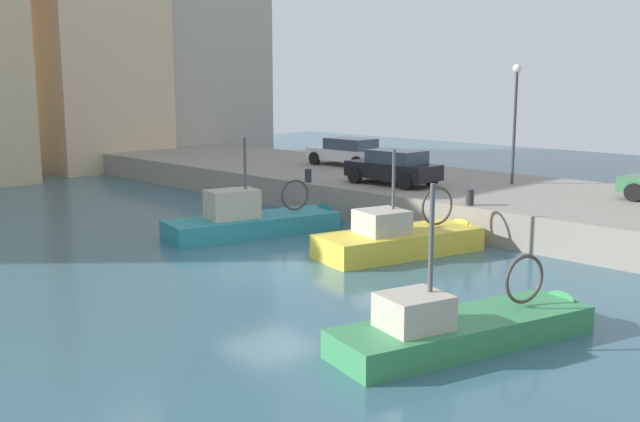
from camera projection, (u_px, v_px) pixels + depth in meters
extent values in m
plane|color=#386070|center=(267.00, 267.00, 21.64)|extent=(80.00, 80.00, 0.00)
cube|color=gray|center=(487.00, 202.00, 29.45)|extent=(9.00, 56.00, 1.20)
cube|color=teal|center=(253.00, 234.00, 26.17)|extent=(6.46, 3.31, 1.31)
cone|color=teal|center=(335.00, 224.00, 27.91)|extent=(1.28, 1.90, 1.74)
cube|color=#896B4C|center=(252.00, 218.00, 26.07)|extent=(6.18, 3.10, 0.08)
cube|color=#B7AD99|center=(232.00, 204.00, 25.58)|extent=(1.94, 1.48, 1.03)
cylinder|color=#4C4C51|center=(245.00, 178.00, 25.68)|extent=(0.10, 0.10, 2.87)
torus|color=#3F3833|center=(295.00, 195.00, 26.82)|extent=(1.13, 0.34, 1.14)
sphere|color=white|center=(192.00, 229.00, 26.09)|extent=(0.32, 0.32, 0.32)
cube|color=gold|center=(399.00, 254.00, 23.18)|extent=(5.66, 3.17, 1.49)
cone|color=gold|center=(471.00, 243.00, 24.70)|extent=(1.29, 1.92, 1.76)
cube|color=#B2A893|center=(399.00, 233.00, 23.06)|extent=(5.41, 2.97, 0.08)
cube|color=#B7AD99|center=(382.00, 222.00, 22.65)|extent=(1.67, 1.62, 0.76)
cylinder|color=#4C4C51|center=(393.00, 192.00, 22.70)|extent=(0.10, 0.10, 2.65)
torus|color=#3F3833|center=(437.00, 206.00, 23.68)|extent=(1.24, 0.38, 1.26)
sphere|color=white|center=(338.00, 247.00, 23.25)|extent=(0.32, 0.32, 0.32)
cube|color=#388951|center=(463.00, 345.00, 15.29)|extent=(6.10, 3.12, 1.18)
cone|color=#388951|center=(575.00, 320.00, 16.87)|extent=(1.25, 1.67, 1.48)
cube|color=#896B4C|center=(464.00, 320.00, 15.20)|extent=(5.84, 2.93, 0.08)
cube|color=#B7AD99|center=(414.00, 312.00, 14.51)|extent=(1.53, 1.42, 0.71)
cylinder|color=#4C4C51|center=(431.00, 257.00, 14.50)|extent=(0.10, 0.10, 2.92)
torus|color=#3F3833|center=(524.00, 279.00, 15.87)|extent=(1.08, 0.36, 1.10)
sphere|color=white|center=(368.00, 338.00, 15.19)|extent=(0.32, 0.32, 0.32)
cylinder|color=black|center=(634.00, 192.00, 25.80)|extent=(0.25, 0.65, 0.64)
cube|color=silver|center=(347.00, 155.00, 36.37)|extent=(1.73, 4.25, 0.56)
cube|color=#384756|center=(351.00, 144.00, 36.13)|extent=(1.52, 2.38, 0.54)
cylinder|color=black|center=(315.00, 158.00, 36.83)|extent=(0.22, 0.64, 0.64)
cylinder|color=black|center=(338.00, 156.00, 38.01)|extent=(0.22, 0.64, 0.64)
cylinder|color=black|center=(357.00, 163.00, 34.81)|extent=(0.22, 0.64, 0.64)
cylinder|color=black|center=(381.00, 160.00, 35.99)|extent=(0.22, 0.64, 0.64)
cube|color=black|center=(393.00, 170.00, 29.90)|extent=(1.72, 3.90, 0.62)
cube|color=#384756|center=(397.00, 157.00, 29.67)|extent=(1.49, 2.19, 0.53)
cylinder|color=black|center=(355.00, 176.00, 30.28)|extent=(0.23, 0.64, 0.64)
cylinder|color=black|center=(381.00, 172.00, 31.44)|extent=(0.23, 0.64, 0.64)
cylinder|color=black|center=(405.00, 182.00, 28.45)|extent=(0.23, 0.64, 0.64)
cylinder|color=black|center=(431.00, 178.00, 29.61)|extent=(0.23, 0.64, 0.64)
cylinder|color=#2D2D33|center=(470.00, 197.00, 25.03)|extent=(0.28, 0.28, 0.55)
cylinder|color=#2D2D33|center=(308.00, 175.00, 30.66)|extent=(0.28, 0.28, 0.55)
cylinder|color=#38383D|center=(514.00, 129.00, 29.83)|extent=(0.12, 0.12, 4.50)
sphere|color=#F2EACC|center=(517.00, 68.00, 29.41)|extent=(0.36, 0.36, 0.36)
cube|color=beige|center=(87.00, 52.00, 45.05)|extent=(7.15, 8.07, 14.09)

